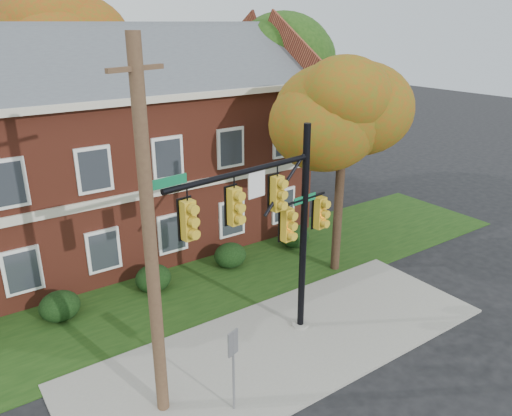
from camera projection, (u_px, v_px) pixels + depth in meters
ground at (305, 362)px, 15.32m from camera, size 120.00×120.00×0.00m
sidewalk at (285, 344)px, 16.07m from camera, size 14.00×5.00×0.08m
grass_strip at (208, 282)px, 19.91m from camera, size 30.00×6.00×0.04m
apartment_building at (96, 139)px, 21.66m from camera, size 18.80×8.80×9.74m
hedge_left at (60, 306)px, 17.32m from camera, size 1.40×1.26×1.05m
hedge_center at (153, 278)px, 19.20m from camera, size 1.40×1.26×1.05m
hedge_right at (230, 255)px, 21.08m from camera, size 1.40×1.26×1.05m
hedge_far_right at (294, 236)px, 22.95m from camera, size 1.40×1.26×1.05m
tree_near_right at (351, 110)px, 18.74m from camera, size 4.50×4.25×8.58m
tree_right_rear at (289, 54)px, 27.29m from camera, size 6.30×5.95×10.62m
tree_far_rear at (65, 40)px, 27.04m from camera, size 6.84×6.46×11.52m
traffic_signal at (275, 218)px, 14.71m from camera, size 6.26×0.97×7.01m
utility_pole at (150, 244)px, 11.72m from camera, size 1.45×0.59×9.64m
sign_post at (233, 358)px, 12.79m from camera, size 0.36×0.15×2.51m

